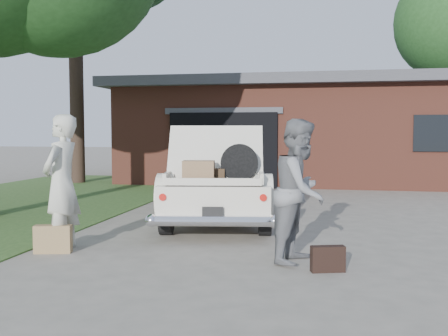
# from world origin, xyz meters

# --- Properties ---
(ground) EXTENTS (90.00, 90.00, 0.00)m
(ground) POSITION_xyz_m (0.00, 0.00, 0.00)
(ground) COLOR gray
(ground) RESTS_ON ground
(house) EXTENTS (12.80, 7.80, 3.30)m
(house) POSITION_xyz_m (0.98, 11.47, 1.67)
(house) COLOR brown
(house) RESTS_ON ground
(sedan) EXTENTS (2.46, 4.79, 1.74)m
(sedan) POSITION_xyz_m (-0.45, 2.44, 0.67)
(sedan) COLOR beige
(sedan) RESTS_ON ground
(woman_left) EXTENTS (0.47, 0.70, 1.89)m
(woman_left) POSITION_xyz_m (-2.08, -0.46, 0.94)
(woman_left) COLOR beige
(woman_left) RESTS_ON ground
(woman_right) EXTENTS (0.91, 1.04, 1.80)m
(woman_right) POSITION_xyz_m (1.19, -0.47, 0.90)
(woman_right) COLOR slate
(woman_right) RESTS_ON ground
(suitcase_left) EXTENTS (0.51, 0.27, 0.38)m
(suitcase_left) POSITION_xyz_m (-2.12, -0.65, 0.19)
(suitcase_left) COLOR #9A7B4E
(suitcase_left) RESTS_ON ground
(suitcase_right) EXTENTS (0.42, 0.24, 0.31)m
(suitcase_right) POSITION_xyz_m (1.54, -0.90, 0.15)
(suitcase_right) COLOR black
(suitcase_right) RESTS_ON ground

